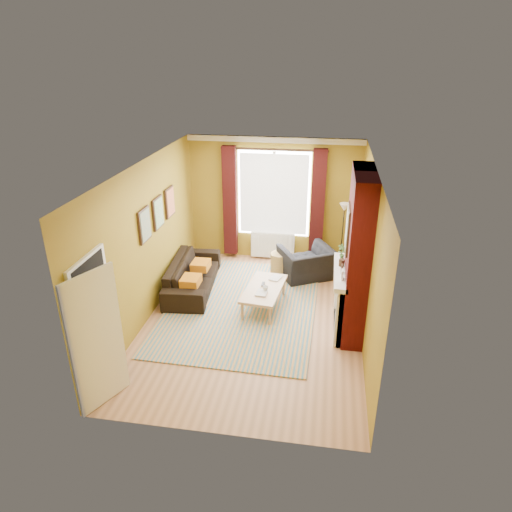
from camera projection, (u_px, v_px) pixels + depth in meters
name	position (u px, v px, depth m)	size (l,w,h in m)	color
ground	(254.00, 319.00, 8.30)	(5.50, 5.50, 0.00)	#986845
room_walls	(293.00, 245.00, 7.88)	(3.82, 5.54, 2.83)	olive
striped_rug	(242.00, 306.00, 8.70)	(2.84, 3.88, 0.02)	teal
sofa	(193.00, 275.00, 9.25)	(2.11, 0.83, 0.62)	black
armchair	(306.00, 263.00, 9.67)	(1.04, 0.91, 0.68)	black
coffee_table	(264.00, 290.00, 8.52)	(0.77, 1.33, 0.42)	tan
wicker_stool	(280.00, 264.00, 9.82)	(0.49, 0.49, 0.51)	#A58347
floor_lamp	(344.00, 218.00, 9.73)	(0.28, 0.28, 1.51)	black
book_a	(256.00, 292.00, 8.31)	(0.20, 0.26, 0.02)	#999999
book_b	(271.00, 277.00, 8.88)	(0.19, 0.26, 0.02)	#999999
mug	(265.00, 289.00, 8.36)	(0.10, 0.10, 0.10)	#999999
tv_remote	(263.00, 284.00, 8.61)	(0.05, 0.16, 0.02)	#28282B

